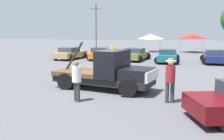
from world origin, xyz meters
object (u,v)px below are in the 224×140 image
Objects in this scene: canopy_tent_white at (151,37)px; traffic_cone at (103,71)px; parked_car_olive at (136,54)px; person_near_truck at (170,77)px; canopy_tent_red at (192,36)px; parked_car_teal at (168,56)px; parked_car_tan at (70,53)px; parked_car_orange at (100,53)px; person_at_hood at (77,78)px; utility_pole at (96,24)px; parked_car_navy at (214,57)px; tow_truck at (108,73)px.

traffic_cone is (-0.93, -21.68, -2.05)m from canopy_tent_white.
person_near_truck is at bearing -157.78° from parked_car_olive.
canopy_tent_red is 23.12m from traffic_cone.
parked_car_teal is (3.41, -0.85, -0.00)m from parked_car_olive.
parked_car_tan is 18.94m from canopy_tent_red.
parked_car_teal is at bearing -105.98° from parked_car_orange.
person_at_hood is 0.21× the size of utility_pole.
canopy_tent_red reaches higher than parked_car_tan.
parked_car_navy is at bearing -27.98° from person_near_truck.
parked_car_tan is at bearing 133.07° from tow_truck.
parked_car_orange is at bearing 97.18° from parked_car_olive.
canopy_tent_red is (5.99, 28.91, 1.32)m from person_at_hood.
tow_truck reaches higher than parked_car_navy.
traffic_cone is (3.36, -9.60, -0.40)m from parked_car_orange.
parked_car_teal is 8.79× the size of traffic_cone.
person_near_truck is 0.40× the size of parked_car_teal.
utility_pole is at bearing -123.57° from person_at_hood.
utility_pole is (-11.15, 19.82, 3.79)m from parked_car_olive.
tow_truck is 10.35× the size of traffic_cone.
person_at_hood is at bearing -171.89° from parked_car_olive.
canopy_tent_red is at bearing 8.28° from parked_car_navy.
canopy_tent_red is 0.41× the size of utility_pole.
person_at_hood is (-3.95, -0.85, -0.10)m from person_near_truck.
person_near_truck reaches higher than parked_car_navy.
parked_car_tan is 1.57× the size of canopy_tent_white.
parked_car_tan is at bearing -135.58° from canopy_tent_red.
parked_car_teal is (-0.77, 14.83, -0.48)m from person_near_truck.
parked_car_teal is at bearing 64.93° from traffic_cone.
canopy_tent_red reaches higher than parked_car_teal.
person_at_hood reaches higher than parked_car_tan.
parked_car_orange reaches higher than traffic_cone.
canopy_tent_white reaches higher than parked_car_olive.
parked_car_orange is 0.60× the size of utility_pole.
canopy_tent_red reaches higher than person_near_truck.
tow_truck is at bearing -101.31° from canopy_tent_red.
person_near_truck is (3.23, -1.69, 0.22)m from tow_truck.
parked_car_orange and parked_car_teal have the same top height.
canopy_tent_red reaches higher than person_at_hood.
person_near_truck is 0.65× the size of canopy_tent_white.
canopy_tent_white reaches higher than parked_car_tan.
person_near_truck is 0.42× the size of parked_car_tan.
parked_car_orange is (-4.99, 14.00, -0.26)m from tow_truck.
person_near_truck is 1.07× the size of person_at_hood.
parked_car_tan is 10.65m from parked_car_teal.
tow_truck is 14.03m from parked_car_olive.
parked_car_teal reaches higher than traffic_cone.
parked_car_tan is (-7.48, 15.71, -0.39)m from person_at_hood.
person_near_truck is 0.43× the size of parked_car_navy.
parked_car_tan is 1.04× the size of parked_car_navy.
canopy_tent_red is at bearing 2.71° from canopy_tent_white.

